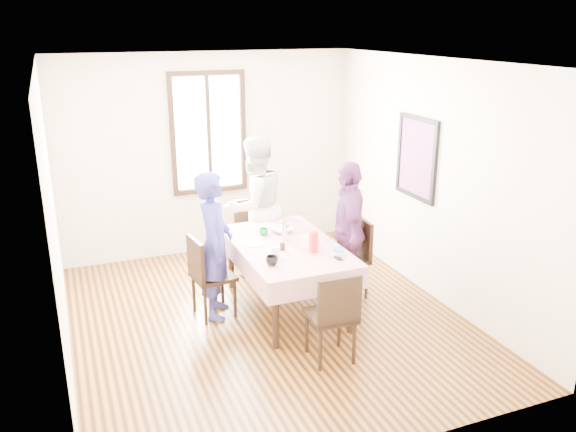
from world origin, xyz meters
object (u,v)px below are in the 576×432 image
at_px(chair_right, 348,259).
at_px(chair_far, 254,237).
at_px(chair_near, 331,315).
at_px(person_left, 214,246).
at_px(chair_left, 213,276).
at_px(person_far, 254,206).
at_px(person_right, 347,230).
at_px(dining_table, 286,277).

relative_size(chair_right, chair_far, 1.00).
bearing_deg(chair_near, person_left, 123.54).
height_order(chair_left, person_left, person_left).
xyz_separation_m(chair_near, person_far, (0.00, 2.22, 0.42)).
height_order(person_left, person_right, person_right).
bearing_deg(dining_table, chair_far, 90.00).
xyz_separation_m(chair_right, person_left, (-1.55, 0.10, 0.35)).
height_order(chair_right, person_right, person_right).
xyz_separation_m(person_left, person_far, (0.76, 0.95, 0.08)).
relative_size(chair_near, person_right, 0.57).
bearing_deg(chair_far, chair_near, 95.49).
bearing_deg(person_right, person_left, -72.73).
xyz_separation_m(chair_near, person_right, (0.76, 1.17, 0.35)).
height_order(chair_left, chair_near, same).
distance_m(chair_far, chair_near, 2.24).
bearing_deg(person_far, dining_table, 71.79).
height_order(chair_near, person_left, person_left).
bearing_deg(chair_near, person_far, 92.55).
height_order(chair_left, person_far, person_far).
height_order(person_left, person_far, person_far).
height_order(chair_right, chair_near, same).
height_order(dining_table, chair_left, chair_left).
bearing_deg(chair_left, person_left, 82.46).
bearing_deg(chair_right, person_right, 93.93).
height_order(chair_near, person_right, person_right).
bearing_deg(dining_table, person_left, 168.70).
relative_size(chair_left, chair_far, 1.00).
relative_size(chair_left, person_left, 0.57).
distance_m(chair_near, person_right, 1.44).
distance_m(chair_right, chair_near, 1.41).
relative_size(chair_right, person_left, 0.57).
xyz_separation_m(chair_near, person_left, (-0.76, 1.27, 0.35)).
bearing_deg(chair_left, person_far, 132.79).
distance_m(chair_left, chair_right, 1.57).
distance_m(dining_table, person_right, 0.88).
distance_m(person_left, person_far, 1.22).
bearing_deg(person_far, person_left, 32.87).
xyz_separation_m(chair_left, chair_near, (0.78, -1.27, 0.00)).
distance_m(chair_left, person_far, 1.30).
bearing_deg(dining_table, chair_right, 3.71).
xyz_separation_m(person_left, person_right, (1.53, -0.10, 0.00)).
xyz_separation_m(chair_right, chair_near, (-0.78, -1.17, 0.00)).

